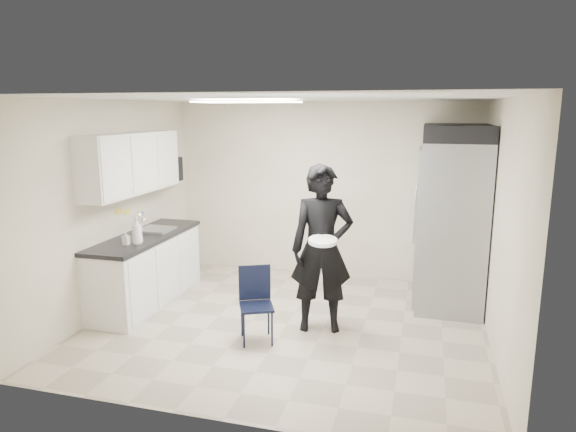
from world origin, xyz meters
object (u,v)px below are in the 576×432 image
(commercial_fridge, at_px, (451,224))
(folding_chair, at_px, (256,307))
(lower_counter, at_px, (147,271))
(man_tuxedo, at_px, (322,249))

(commercial_fridge, height_order, folding_chair, commercial_fridge)
(commercial_fridge, bearing_deg, lower_counter, -164.12)
(commercial_fridge, height_order, man_tuxedo, commercial_fridge)
(folding_chair, bearing_deg, man_tuxedo, 15.65)
(lower_counter, height_order, commercial_fridge, commercial_fridge)
(lower_counter, height_order, folding_chair, lower_counter)
(man_tuxedo, bearing_deg, folding_chair, -153.31)
(commercial_fridge, distance_m, man_tuxedo, 1.92)
(folding_chair, distance_m, man_tuxedo, 0.97)
(folding_chair, bearing_deg, commercial_fridge, 16.96)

